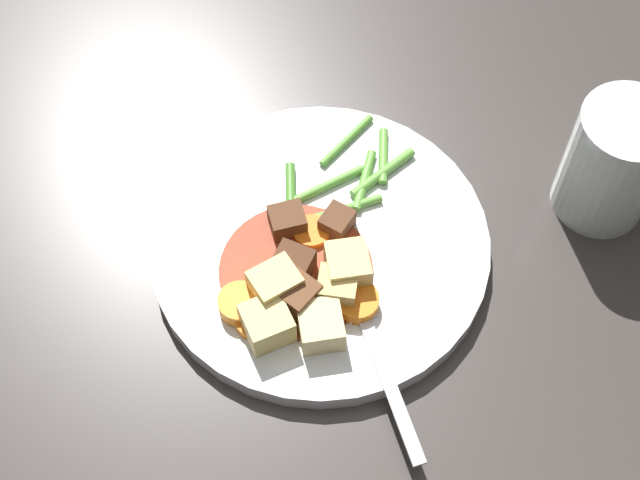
{
  "coord_description": "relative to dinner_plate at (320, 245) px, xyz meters",
  "views": [
    {
      "loc": [
        0.31,
        0.21,
        0.64
      ],
      "look_at": [
        0.0,
        0.0,
        0.02
      ],
      "focal_mm": 52.25,
      "sensor_mm": 36.0,
      "label": 1
    }
  ],
  "objects": [
    {
      "name": "ground_plane",
      "position": [
        0.0,
        0.0,
        -0.01
      ],
      "size": [
        3.0,
        3.0,
        0.0
      ],
      "primitive_type": "plane",
      "color": "#383330"
    },
    {
      "name": "dinner_plate",
      "position": [
        0.0,
        0.0,
        0.0
      ],
      "size": [
        0.27,
        0.27,
        0.02
      ],
      "primitive_type": "cylinder",
      "color": "white",
      "rests_on": "ground_plane"
    },
    {
      "name": "stew_sauce",
      "position": [
        0.03,
        0.0,
        0.01
      ],
      "size": [
        0.12,
        0.12,
        0.0
      ],
      "primitive_type": "cylinder",
      "color": "#93381E",
      "rests_on": "dinner_plate"
    },
    {
      "name": "carrot_slice_0",
      "position": [
        0.09,
        -0.0,
        0.01
      ],
      "size": [
        0.04,
        0.04,
        0.01
      ],
      "primitive_type": "cylinder",
      "rotation": [
        0.0,
        0.0,
        5.02
      ],
      "color": "orange",
      "rests_on": "dinner_plate"
    },
    {
      "name": "carrot_slice_1",
      "position": [
        -0.0,
        -0.01,
        0.01
      ],
      "size": [
        0.04,
        0.04,
        0.01
      ],
      "primitive_type": "cylinder",
      "rotation": [
        0.0,
        0.0,
        5.22
      ],
      "color": "orange",
      "rests_on": "dinner_plate"
    },
    {
      "name": "carrot_slice_2",
      "position": [
        0.03,
        0.05,
        0.01
      ],
      "size": [
        0.05,
        0.05,
        0.01
      ],
      "primitive_type": "cylinder",
      "rotation": [
        0.0,
        0.0,
        0.55
      ],
      "color": "orange",
      "rests_on": "dinner_plate"
    },
    {
      "name": "carrot_slice_3",
      "position": [
        0.08,
        -0.02,
        0.02
      ],
      "size": [
        0.05,
        0.05,
        0.01
      ],
      "primitive_type": "cylinder",
      "rotation": [
        0.0,
        0.0,
        0.92
      ],
      "color": "orange",
      "rests_on": "dinner_plate"
    },
    {
      "name": "potato_chunk_0",
      "position": [
        0.09,
        0.01,
        0.02
      ],
      "size": [
        0.05,
        0.05,
        0.03
      ],
      "primitive_type": "cube",
      "rotation": [
        0.0,
        0.0,
        1.01
      ],
      "color": "#E5CC7A",
      "rests_on": "dinner_plate"
    },
    {
      "name": "potato_chunk_1",
      "position": [
        0.02,
        0.04,
        0.02
      ],
      "size": [
        0.05,
        0.05,
        0.03
      ],
      "primitive_type": "cube",
      "rotation": [
        0.0,
        0.0,
        3.88
      ],
      "color": "#E5CC7A",
      "rests_on": "dinner_plate"
    },
    {
      "name": "potato_chunk_2",
      "position": [
        0.03,
        0.04,
        0.02
      ],
      "size": [
        0.04,
        0.04,
        0.03
      ],
      "primitive_type": "cube",
      "rotation": [
        0.0,
        0.0,
        0.43
      ],
      "color": "#DBBC6B",
      "rests_on": "dinner_plate"
    },
    {
      "name": "potato_chunk_3",
      "position": [
        0.06,
        -0.0,
        0.02
      ],
      "size": [
        0.04,
        0.04,
        0.03
      ],
      "primitive_type": "cube",
      "rotation": [
        0.0,
        0.0,
        2.71
      ],
      "color": "#E5CC7A",
      "rests_on": "dinner_plate"
    },
    {
      "name": "potato_chunk_4",
      "position": [
        0.07,
        0.04,
        0.02
      ],
      "size": [
        0.05,
        0.05,
        0.02
      ],
      "primitive_type": "cube",
      "rotation": [
        0.0,
        0.0,
        5.46
      ],
      "color": "#EAD68C",
      "rests_on": "dinner_plate"
    },
    {
      "name": "meat_chunk_0",
      "position": [
        0.06,
        0.02,
        0.02
      ],
      "size": [
        0.03,
        0.03,
        0.03
      ],
      "primitive_type": "cube",
      "rotation": [
        0.0,
        0.0,
        1.47
      ],
      "color": "brown",
      "rests_on": "dinner_plate"
    },
    {
      "name": "meat_chunk_1",
      "position": [
        0.01,
        -0.03,
        0.02
      ],
      "size": [
        0.04,
        0.04,
        0.02
      ],
      "primitive_type": "cube",
      "rotation": [
        0.0,
        0.0,
        0.86
      ],
      "color": "#56331E",
      "rests_on": "dinner_plate"
    },
    {
      "name": "meat_chunk_2",
      "position": [
        -0.02,
        0.01,
        0.02
      ],
      "size": [
        0.02,
        0.02,
        0.02
      ],
      "primitive_type": "cube",
      "rotation": [
        0.0,
        0.0,
        1.61
      ],
      "color": "#56331E",
      "rests_on": "dinner_plate"
    },
    {
      "name": "meat_chunk_3",
      "position": [
        0.04,
        -0.0,
        0.02
      ],
      "size": [
        0.03,
        0.03,
        0.03
      ],
      "primitive_type": "cube",
      "rotation": [
        0.0,
        0.0,
        3.31
      ],
      "color": "#4C2B19",
      "rests_on": "dinner_plate"
    },
    {
      "name": "green_bean_0",
      "position": [
        -0.09,
        0.0,
        0.01
      ],
      "size": [
        0.05,
        0.03,
        0.01
      ],
      "primitive_type": "cylinder",
      "rotation": [
        0.0,
        1.57,
        6.82
      ],
      "color": "#66AD42",
      "rests_on": "dinner_plate"
    },
    {
      "name": "green_bean_1",
      "position": [
        -0.03,
        -0.0,
        0.01
      ],
      "size": [
        0.06,
        0.05,
        0.01
      ],
      "primitive_type": "cylinder",
      "rotation": [
        0.0,
        1.57,
        5.65
      ],
      "color": "#66AD42",
      "rests_on": "dinner_plate"
    },
    {
      "name": "green_bean_2",
      "position": [
        -0.02,
        -0.04,
        0.01
      ],
      "size": [
        0.06,
        0.05,
        0.01
      ],
      "primitive_type": "cylinder",
      "rotation": [
        0.0,
        1.57,
        6.9
      ],
      "color": "#4C8E33",
      "rests_on": "dinner_plate"
    },
    {
      "name": "green_bean_3",
      "position": [
        -0.06,
        -0.0,
        0.01
      ],
      "size": [
        0.06,
        0.03,
        0.01
      ],
      "primitive_type": "cylinder",
      "rotation": [
        0.0,
        1.57,
        6.62
      ],
      "color": "#66AD42",
      "rests_on": "dinner_plate"
    },
    {
      "name": "green_bean_4",
      "position": [
        -0.08,
        0.01,
        0.01
      ],
      "size": [
        0.07,
        0.03,
        0.01
      ],
      "primitive_type": "cylinder",
      "rotation": [
        0.0,
        1.57,
        6.01
      ],
      "color": "#66AD42",
      "rests_on": "dinner_plate"
    },
    {
      "name": "green_bean_5",
      "position": [
        -0.09,
        -0.03,
        0.01
      ],
      "size": [
        0.06,
        0.01,
        0.01
      ],
      "primitive_type": "cylinder",
      "rotation": [
        0.0,
        1.57,
        6.17
      ],
      "color": "#599E38",
      "rests_on": "dinner_plate"
    },
    {
      "name": "green_bean_6",
      "position": [
        -0.04,
        -0.03,
        0.01
      ],
      "size": [
        0.07,
        0.04,
        0.01
      ],
      "primitive_type": "cylinder",
      "rotation": [
        0.0,
        1.57,
        5.82
      ],
      "color": "#66AD42",
      "rests_on": "dinner_plate"
    },
    {
      "name": "fork",
      "position": [
        0.05,
        0.08,
        0.01
      ],
      "size": [
        0.12,
        0.15,
        0.0
      ],
      "color": "silver",
      "rests_on": "dinner_plate"
    },
    {
      "name": "water_glass",
      "position": [
        -0.17,
        0.16,
        0.04
      ],
      "size": [
        0.08,
        0.08,
        0.11
      ],
      "primitive_type": "cylinder",
      "color": "silver",
      "rests_on": "ground_plane"
    }
  ]
}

